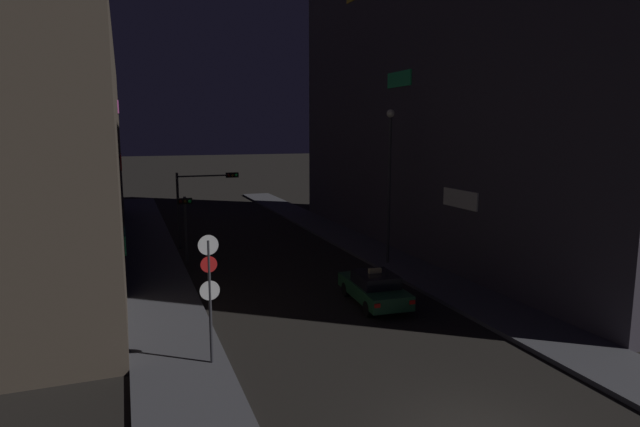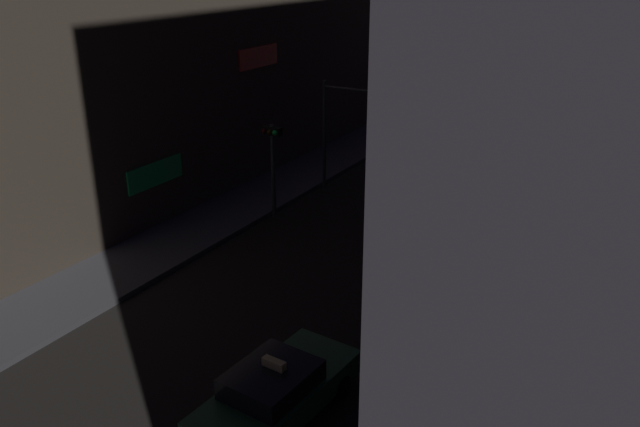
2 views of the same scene
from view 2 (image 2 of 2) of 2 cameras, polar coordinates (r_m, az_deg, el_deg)
The scene contains 7 objects.
sidewalk_left at distance 30.03m, azimuth -2.68°, elevation 2.87°, with size 3.01×51.65×0.17m, color #424247.
sidewalk_right at distance 25.88m, azimuth 22.08°, elevation -2.03°, with size 3.01×51.65×0.17m, color #424247.
building_facade_left at distance 33.20m, azimuth -14.26°, elevation 14.82°, with size 12.02×34.50×12.27m.
taxi at distance 15.13m, azimuth -3.87°, elevation -15.40°, with size 2.10×4.56×1.62m.
traffic_light_overhead at distance 27.59m, azimuth 3.19°, elevation 8.63°, with size 3.96×0.42×4.87m.
traffic_light_left_kerb at distance 25.19m, azimuth -4.23°, elevation 5.40°, with size 0.80×0.42×3.84m.
street_lamp_near_block at distance 16.55m, azimuth 17.90°, elevation 5.13°, with size 0.44×0.44×8.43m.
Camera 2 is at (9.01, 0.02, 9.91)m, focal length 36.34 mm.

